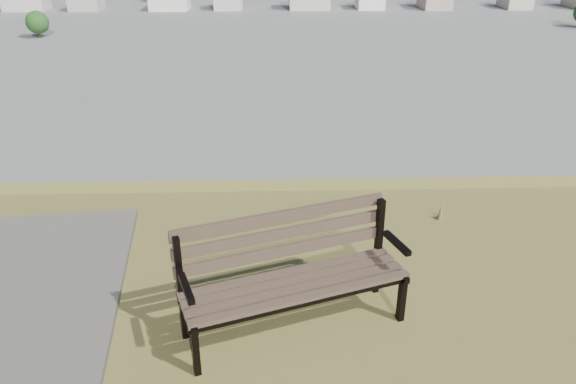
{
  "coord_description": "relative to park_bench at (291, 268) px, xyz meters",
  "views": [
    {
      "loc": [
        0.49,
        -2.36,
        28.09
      ],
      "look_at": [
        0.67,
        3.35,
        25.3
      ],
      "focal_mm": 35.0,
      "sensor_mm": 36.0,
      "label": 1
    }
  ],
  "objects": [
    {
      "name": "park_bench",
      "position": [
        0.0,
        0.0,
        0.0
      ],
      "size": [
        1.92,
        1.16,
        0.96
      ],
      "rotation": [
        0.0,
        0.0,
        0.34
      ],
      "color": "#49352A",
      "rests_on": "hilltop_mesa"
    }
  ]
}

